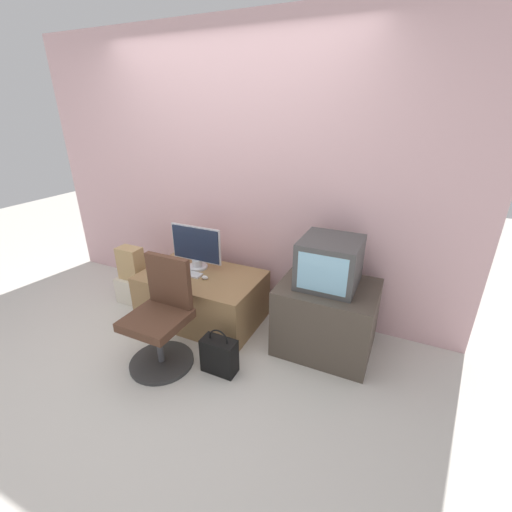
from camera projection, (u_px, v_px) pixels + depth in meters
The scene contains 12 objects.
ground_plane at pixel (154, 374), 2.65m from camera, with size 12.00×12.00×0.00m, color beige.
wall_back at pixel (232, 176), 3.23m from camera, with size 4.40×0.05×2.60m.
desk at pixel (202, 297), 3.27m from camera, with size 1.11×0.70×0.47m.
side_stand at pixel (326, 317), 2.84m from camera, with size 0.77×0.62×0.59m.
main_monitor at pixel (196, 248), 3.23m from camera, with size 0.53×0.20×0.42m.
keyboard at pixel (187, 273), 3.19m from camera, with size 0.30×0.10×0.01m.
mouse at pixel (205, 277), 3.08m from camera, with size 0.06×0.04×0.04m.
crt_tv at pixel (330, 262), 2.68m from camera, with size 0.45×0.47×0.38m.
office_chair at pixel (161, 321), 2.66m from camera, with size 0.50×0.50×0.87m.
cardboard_box_lower at pixel (135, 289), 3.61m from camera, with size 0.33×0.24×0.27m.
cardboard_box_upper at pixel (131, 263), 3.49m from camera, with size 0.24×0.15×0.33m.
handbag at pixel (219, 355), 2.63m from camera, with size 0.27×0.14×0.38m.
Camera 1 is at (1.60, -1.53, 1.90)m, focal length 24.00 mm.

